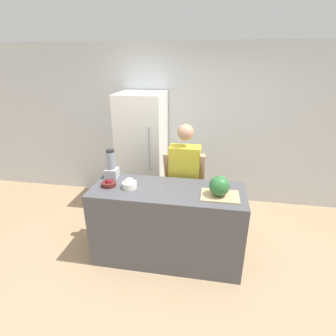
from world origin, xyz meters
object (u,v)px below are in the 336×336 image
object	(u,v)px
watermelon	(219,186)
bowl_cherries	(109,184)
person	(184,181)
bowl_cream	(129,184)
refrigerator	(143,152)
blender	(111,167)

from	to	relation	value
watermelon	bowl_cherries	world-z (taller)	watermelon
person	bowl_cream	world-z (taller)	person
watermelon	person	bearing A→B (deg)	126.82
refrigerator	bowl_cherries	distance (m)	1.29
bowl_cream	blender	world-z (taller)	blender
blender	bowl_cherries	bearing A→B (deg)	-78.71
blender	watermelon	bearing A→B (deg)	-11.57
watermelon	bowl_cream	distance (m)	1.02
refrigerator	person	distance (m)	1.06
bowl_cream	blender	xyz separation A→B (m)	(-0.30, 0.24, 0.10)
person	bowl_cream	bearing A→B (deg)	-135.83
person	blender	size ratio (longest dim) A/B	4.38
person	watermelon	xyz separation A→B (m)	(0.44, -0.59, 0.26)
bowl_cherries	bowl_cream	xyz separation A→B (m)	(0.26, -0.00, 0.02)
watermelon	bowl_cherries	bearing A→B (deg)	178.47
bowl_cream	blender	distance (m)	0.40
person	watermelon	size ratio (longest dim) A/B	7.19
person	bowl_cream	distance (m)	0.82
person	watermelon	bearing A→B (deg)	-53.18
person	watermelon	world-z (taller)	person
blender	refrigerator	bearing A→B (deg)	83.63
watermelon	bowl_cherries	size ratio (longest dim) A/B	1.30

